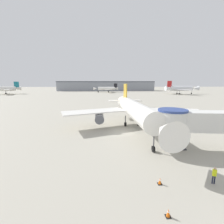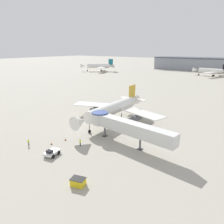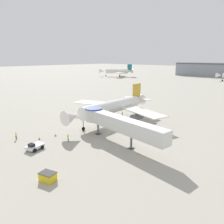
{
  "view_description": "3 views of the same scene",
  "coord_description": "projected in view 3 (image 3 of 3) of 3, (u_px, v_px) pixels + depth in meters",
  "views": [
    {
      "loc": [
        -4.43,
        -28.49,
        9.67
      ],
      "look_at": [
        -2.23,
        3.54,
        3.51
      ],
      "focal_mm": 24.0,
      "sensor_mm": 36.0,
      "label": 1
    },
    {
      "loc": [
        38.88,
        -48.8,
        21.65
      ],
      "look_at": [
        5.55,
        -2.61,
        4.72
      ],
      "focal_mm": 35.0,
      "sensor_mm": 36.0,
      "label": 2
    },
    {
      "loc": [
        42.68,
        -41.72,
        17.58
      ],
      "look_at": [
        7.26,
        -3.33,
        4.42
      ],
      "focal_mm": 35.0,
      "sensor_mm": 36.0,
      "label": 3
    }
  ],
  "objects": [
    {
      "name": "traffic_cone_apron_front",
      "position": [
        39.0,
        138.0,
        47.96
      ],
      "size": [
        0.39,
        0.39,
        0.66
      ],
      "color": "black",
      "rests_on": "ground_plane"
    },
    {
      "name": "service_container_yellow",
      "position": [
        48.0,
        177.0,
        31.86
      ],
      "size": [
        2.67,
        2.24,
        1.27
      ],
      "rotation": [
        0.0,
        0.0,
        0.27
      ],
      "color": "yellow",
      "rests_on": "ground_plane"
    },
    {
      "name": "background_jet_teal_tail",
      "position": [
        118.0,
        71.0,
        202.11
      ],
      "size": [
        28.24,
        27.6,
        11.26
      ],
      "rotation": [
        0.0,
        0.0,
        -0.93
      ],
      "color": "white",
      "rests_on": "ground_plane"
    },
    {
      "name": "ground_crew_wing_walker",
      "position": [
        16.0,
        135.0,
        47.84
      ],
      "size": [
        0.28,
        0.35,
        1.61
      ],
      "rotation": [
        0.0,
        0.0,
        1.19
      ],
      "color": "#1E2338",
      "rests_on": "ground_plane"
    },
    {
      "name": "traffic_cone_starboard_wing",
      "position": [
        144.0,
        132.0,
        51.93
      ],
      "size": [
        0.39,
        0.39,
        0.65
      ],
      "color": "black",
      "rests_on": "ground_plane"
    },
    {
      "name": "pushback_tug_white",
      "position": [
        35.0,
        146.0,
        42.51
      ],
      "size": [
        2.72,
        3.64,
        1.46
      ],
      "rotation": [
        0.0,
        0.0,
        0.2
      ],
      "color": "silver",
      "rests_on": "ground_plane"
    },
    {
      "name": "jet_bridge",
      "position": [
        116.0,
        122.0,
        45.61
      ],
      "size": [
        23.06,
        5.98,
        6.02
      ],
      "rotation": [
        0.0,
        0.0,
        -0.13
      ],
      "color": "silver",
      "rests_on": "ground_plane"
    },
    {
      "name": "ground_plane",
      "position": [
        101.0,
        121.0,
        62.09
      ],
      "size": [
        800.0,
        800.0,
        0.0
      ],
      "primitive_type": "plane",
      "color": "#A8A393"
    },
    {
      "name": "main_airplane",
      "position": [
        114.0,
        107.0,
        61.23
      ],
      "size": [
        31.74,
        30.94,
        9.55
      ],
      "rotation": [
        0.0,
        0.0,
        0.03
      ],
      "color": "white",
      "rests_on": "ground_plane"
    },
    {
      "name": "ground_crew_marshaller",
      "position": [
        68.0,
        138.0,
        46.18
      ],
      "size": [
        0.37,
        0.28,
        1.73
      ],
      "rotation": [
        0.0,
        0.0,
        2.84
      ],
      "color": "#1E2338",
      "rests_on": "ground_plane"
    },
    {
      "name": "traffic_cone_near_nose",
      "position": [
        55.0,
        135.0,
        50.0
      ],
      "size": [
        0.41,
        0.41,
        0.68
      ],
      "color": "black",
      "rests_on": "ground_plane"
    }
  ]
}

